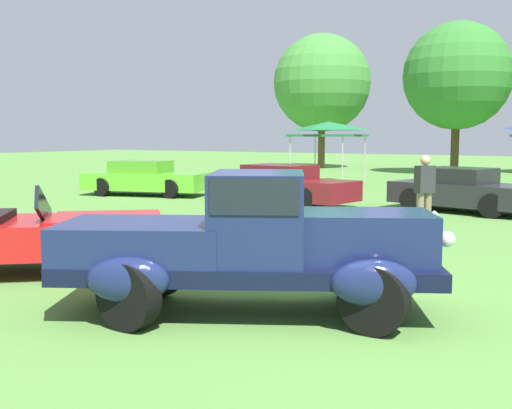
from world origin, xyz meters
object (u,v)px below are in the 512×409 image
neighbor_convertible (35,236)px  canopy_tent_left_field (328,128)px  show_car_charcoal (462,190)px  spectator_near_truck (424,190)px  show_car_burgundy (283,185)px  feature_pickup_truck (251,242)px  show_car_lime (145,178)px

neighbor_convertible → canopy_tent_left_field: canopy_tent_left_field is taller
show_car_charcoal → spectator_near_truck: 4.15m
show_car_burgundy → spectator_near_truck: 6.14m
spectator_near_truck → feature_pickup_truck: bearing=-88.8°
neighbor_convertible → show_car_burgundy: neighbor_convertible is taller
show_car_burgundy → canopy_tent_left_field: size_ratio=1.71×
show_car_charcoal → feature_pickup_truck: bearing=-88.4°
show_car_charcoal → canopy_tent_left_field: 11.07m
neighbor_convertible → show_car_charcoal: size_ratio=1.03×
show_car_lime → show_car_charcoal: (10.76, 0.89, -0.00)m
show_car_lime → canopy_tent_left_field: canopy_tent_left_field is taller
show_car_charcoal → canopy_tent_left_field: canopy_tent_left_field is taller
feature_pickup_truck → show_car_lime: bearing=135.9°
feature_pickup_truck → canopy_tent_left_field: 21.03m
feature_pickup_truck → show_car_lime: size_ratio=1.00×
show_car_burgundy → neighbor_convertible: bearing=-82.5°
spectator_near_truck → show_car_lime: bearing=163.5°
neighbor_convertible → show_car_charcoal: 12.02m
show_car_charcoal → spectator_near_truck: size_ratio=2.48×
neighbor_convertible → show_car_lime: 12.65m
neighbor_convertible → feature_pickup_truck: bearing=-3.1°
neighbor_convertible → spectator_near_truck: (3.92, 7.29, 0.33)m
spectator_near_truck → show_car_charcoal: bearing=92.3°
canopy_tent_left_field → spectator_near_truck: bearing=-56.5°
show_car_lime → spectator_near_truck: (10.92, -3.24, 0.31)m
canopy_tent_left_field → feature_pickup_truck: bearing=-67.6°
show_car_burgundy → show_car_charcoal: same height
show_car_lime → show_car_charcoal: same height
show_car_lime → show_car_charcoal: bearing=4.7°
show_car_charcoal → show_car_lime: bearing=-175.3°
show_car_burgundy → canopy_tent_left_field: 9.31m
neighbor_convertible → show_car_lime: (-7.00, 10.53, 0.02)m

